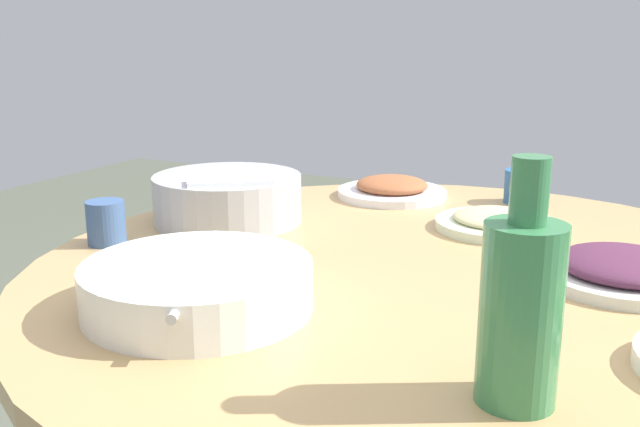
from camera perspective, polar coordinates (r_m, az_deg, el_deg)
The scene contains 9 objects.
round_dining_table at distance 1.14m, azimuth 8.48°, elevation -11.22°, with size 1.23×1.23×0.77m.
rice_bowl at distance 1.33m, azimuth -7.48°, elevation 1.31°, with size 0.28×0.28×0.10m.
soup_bowl at distance 0.92m, azimuth -9.84°, elevation -5.89°, with size 0.30×0.30×0.06m.
dish_noodles at distance 1.31m, azimuth 14.10°, elevation -0.65°, with size 0.22×0.22×0.04m.
dish_eggplant at distance 1.09m, azimuth 23.41°, elevation -4.20°, with size 0.24×0.24×0.05m.
dish_stirfry at distance 1.53m, azimuth 5.83°, elevation 1.98°, with size 0.23×0.23×0.05m.
green_bottle at distance 0.69m, azimuth 15.94°, elevation -7.31°, with size 0.08×0.08×0.24m.
tea_cup_near at distance 1.53m, azimuth 16.08°, elevation 2.11°, with size 0.07×0.07×0.07m, color #2B5E93.
tea_cup_far at distance 1.23m, azimuth -16.93°, elevation -0.71°, with size 0.06×0.06×0.07m, color #3A598A.
Camera 1 is at (0.99, 0.30, 1.12)m, focal length 39.54 mm.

